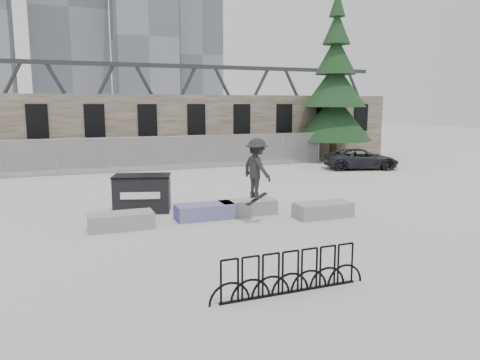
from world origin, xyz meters
name	(u,v)px	position (x,y,z in m)	size (l,w,h in m)	color
ground	(226,218)	(0.00, 0.00, 0.00)	(120.00, 120.00, 0.00)	beige
stone_wall	(144,129)	(0.00, 16.24, 2.26)	(36.00, 2.58, 4.50)	brown
chainlink_fence	(156,153)	(0.00, 12.50, 1.04)	(22.06, 0.06, 2.02)	gray
planter_far_left	(121,220)	(-3.57, -0.15, 0.28)	(2.00, 0.90, 0.51)	gray
planter_center_left	(205,211)	(-0.72, 0.16, 0.28)	(2.00, 0.90, 0.51)	#3B3399
planter_center_right	(247,207)	(0.88, 0.27, 0.28)	(2.00, 0.90, 0.51)	gray
planter_offset	(323,209)	(3.18, -1.08, 0.28)	(2.00, 0.90, 0.51)	gray
dumpster	(142,193)	(-2.52, 2.12, 0.68)	(2.30, 1.76, 1.34)	black
bike_rack	(290,273)	(-0.92, -6.61, 0.44)	(3.59, 0.14, 0.90)	black
spruce_tree	(335,95)	(12.62, 13.32, 4.55)	(5.23, 5.23, 11.50)	#38281E
skyline_towers	(74,23)	(-1.01, 93.81, 20.79)	(58.00, 28.00, 48.00)	slate
truss_bridge	(167,103)	(10.00, 55.00, 4.13)	(70.00, 3.00, 9.80)	#2D3033
suv	(361,159)	(11.75, 8.76, 0.61)	(2.03, 4.39, 1.22)	black
skateboarder	(257,168)	(0.71, -0.99, 1.82)	(1.02, 1.41, 2.18)	#242326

